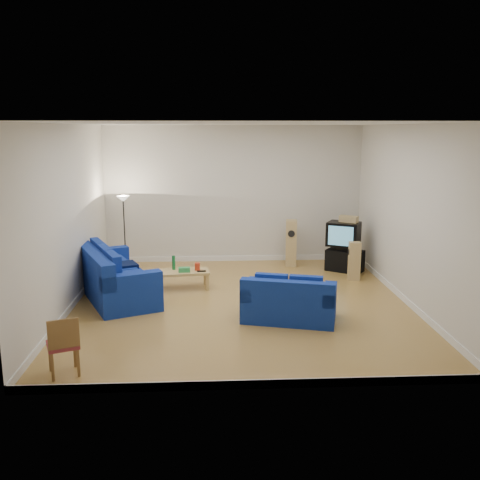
{
  "coord_description": "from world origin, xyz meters",
  "views": [
    {
      "loc": [
        -0.51,
        -9.24,
        3.11
      ],
      "look_at": [
        0.0,
        0.4,
        1.1
      ],
      "focal_mm": 40.0,
      "sensor_mm": 36.0,
      "label": 1
    }
  ],
  "objects_px": {
    "sofa_three_seat": "(113,280)",
    "coffee_table": "(184,273)",
    "television": "(343,234)",
    "tv_stand": "(345,261)",
    "sofa_loveseat": "(289,304)"
  },
  "relations": [
    {
      "from": "coffee_table",
      "to": "television",
      "type": "height_order",
      "value": "television"
    },
    {
      "from": "coffee_table",
      "to": "tv_stand",
      "type": "distance_m",
      "value": 3.7
    },
    {
      "from": "sofa_three_seat",
      "to": "coffee_table",
      "type": "height_order",
      "value": "sofa_three_seat"
    },
    {
      "from": "sofa_three_seat",
      "to": "coffee_table",
      "type": "distance_m",
      "value": 1.39
    },
    {
      "from": "sofa_three_seat",
      "to": "sofa_loveseat",
      "type": "distance_m",
      "value": 3.42
    },
    {
      "from": "sofa_three_seat",
      "to": "coffee_table",
      "type": "relative_size",
      "value": 2.51
    },
    {
      "from": "tv_stand",
      "to": "sofa_three_seat",
      "type": "bearing_deg",
      "value": -126.04
    },
    {
      "from": "sofa_three_seat",
      "to": "television",
      "type": "relative_size",
      "value": 3.14
    },
    {
      "from": "tv_stand",
      "to": "television",
      "type": "xyz_separation_m",
      "value": [
        -0.05,
        0.02,
        0.6
      ]
    },
    {
      "from": "sofa_loveseat",
      "to": "tv_stand",
      "type": "distance_m",
      "value": 3.49
    },
    {
      "from": "sofa_loveseat",
      "to": "tv_stand",
      "type": "height_order",
      "value": "sofa_loveseat"
    },
    {
      "from": "tv_stand",
      "to": "television",
      "type": "relative_size",
      "value": 0.94
    },
    {
      "from": "sofa_loveseat",
      "to": "coffee_table",
      "type": "relative_size",
      "value": 1.61
    },
    {
      "from": "sofa_three_seat",
      "to": "tv_stand",
      "type": "distance_m",
      "value": 5.09
    },
    {
      "from": "sofa_loveseat",
      "to": "coffee_table",
      "type": "height_order",
      "value": "sofa_loveseat"
    }
  ]
}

